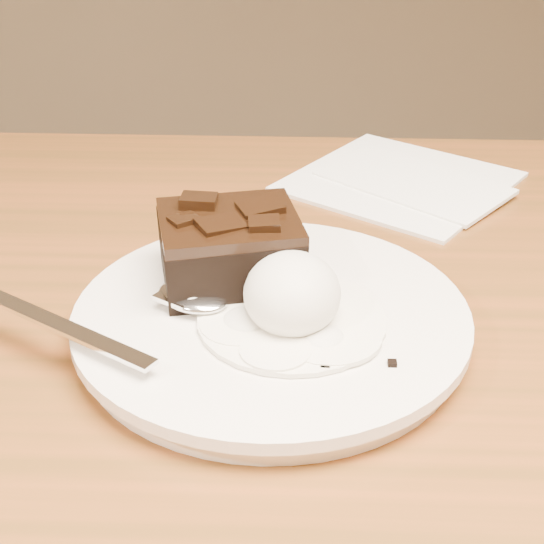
{
  "coord_description": "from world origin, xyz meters",
  "views": [
    {
      "loc": [
        -0.06,
        -0.37,
        1.03
      ],
      "look_at": [
        -0.08,
        0.05,
        0.79
      ],
      "focal_mm": 52.58,
      "sensor_mm": 36.0,
      "label": 1
    }
  ],
  "objects_px": {
    "brownie": "(230,253)",
    "napkin": "(400,180)",
    "plate": "(271,323)",
    "ice_cream_scoop": "(292,294)",
    "spoon": "(193,299)"
  },
  "relations": [
    {
      "from": "brownie",
      "to": "napkin",
      "type": "xyz_separation_m",
      "value": [
        0.13,
        0.21,
        -0.04
      ]
    },
    {
      "from": "plate",
      "to": "ice_cream_scoop",
      "type": "distance_m",
      "value": 0.04
    },
    {
      "from": "plate",
      "to": "spoon",
      "type": "xyz_separation_m",
      "value": [
        -0.05,
        0.0,
        0.02
      ]
    },
    {
      "from": "ice_cream_scoop",
      "to": "spoon",
      "type": "distance_m",
      "value": 0.06
    },
    {
      "from": "spoon",
      "to": "napkin",
      "type": "relative_size",
      "value": 1.12
    },
    {
      "from": "plate",
      "to": "brownie",
      "type": "relative_size",
      "value": 2.83
    },
    {
      "from": "plate",
      "to": "brownie",
      "type": "height_order",
      "value": "brownie"
    },
    {
      "from": "brownie",
      "to": "ice_cream_scoop",
      "type": "bearing_deg",
      "value": -49.88
    },
    {
      "from": "spoon",
      "to": "brownie",
      "type": "bearing_deg",
      "value": -0.14
    },
    {
      "from": "plate",
      "to": "brownie",
      "type": "xyz_separation_m",
      "value": [
        -0.03,
        0.03,
        0.03
      ]
    },
    {
      "from": "plate",
      "to": "brownie",
      "type": "distance_m",
      "value": 0.05
    },
    {
      "from": "napkin",
      "to": "spoon",
      "type": "bearing_deg",
      "value": -121.93
    },
    {
      "from": "ice_cream_scoop",
      "to": "brownie",
      "type": "bearing_deg",
      "value": 130.12
    },
    {
      "from": "ice_cream_scoop",
      "to": "plate",
      "type": "bearing_deg",
      "value": 131.63
    },
    {
      "from": "spoon",
      "to": "ice_cream_scoop",
      "type": "bearing_deg",
      "value": -72.56
    }
  ]
}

